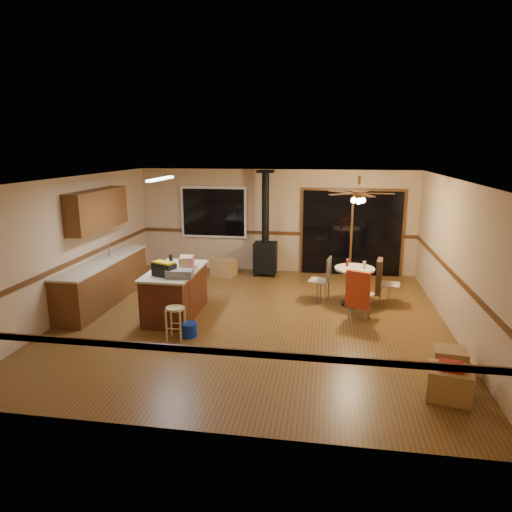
% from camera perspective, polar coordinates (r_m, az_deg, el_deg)
% --- Properties ---
extents(floor, '(7.00, 7.00, 0.00)m').
position_cam_1_polar(floor, '(8.61, -0.31, -7.93)').
color(floor, brown).
rests_on(floor, ground).
extents(ceiling, '(7.00, 7.00, 0.00)m').
position_cam_1_polar(ceiling, '(8.03, -0.34, 9.61)').
color(ceiling, silver).
rests_on(ceiling, ground).
extents(wall_back, '(7.00, 0.00, 7.00)m').
position_cam_1_polar(wall_back, '(11.62, 2.47, 4.37)').
color(wall_back, tan).
rests_on(wall_back, ground).
extents(wall_front, '(7.00, 0.00, 7.00)m').
position_cam_1_polar(wall_front, '(4.95, -6.95, -8.51)').
color(wall_front, tan).
rests_on(wall_front, ground).
extents(wall_left, '(0.00, 7.00, 7.00)m').
position_cam_1_polar(wall_left, '(9.43, -21.83, 1.24)').
color(wall_left, tan).
rests_on(wall_left, ground).
extents(wall_right, '(0.00, 7.00, 7.00)m').
position_cam_1_polar(wall_right, '(8.41, 23.92, -0.35)').
color(wall_right, tan).
rests_on(wall_right, ground).
extents(chair_rail, '(7.00, 7.00, 0.08)m').
position_cam_1_polar(chair_rail, '(8.29, -0.32, -1.49)').
color(chair_rail, '#4F2C13').
rests_on(chair_rail, ground).
extents(window, '(1.72, 0.10, 1.32)m').
position_cam_1_polar(window, '(11.83, -5.31, 5.46)').
color(window, black).
rests_on(window, ground).
extents(sliding_door, '(2.52, 0.10, 2.10)m').
position_cam_1_polar(sliding_door, '(11.56, 11.83, 2.78)').
color(sliding_door, black).
rests_on(sliding_door, ground).
extents(lower_cabinets, '(0.60, 3.00, 0.86)m').
position_cam_1_polar(lower_cabinets, '(9.91, -18.44, -3.11)').
color(lower_cabinets, brown).
rests_on(lower_cabinets, ground).
extents(countertop, '(0.64, 3.04, 0.04)m').
position_cam_1_polar(countertop, '(9.80, -18.63, -0.58)').
color(countertop, '#BCB092').
rests_on(countertop, lower_cabinets).
extents(upper_cabinets, '(0.35, 2.00, 0.80)m').
position_cam_1_polar(upper_cabinets, '(9.84, -19.20, 5.50)').
color(upper_cabinets, brown).
rests_on(upper_cabinets, ground).
extents(kitchen_island, '(0.88, 1.68, 0.90)m').
position_cam_1_polar(kitchen_island, '(8.81, -10.03, -4.51)').
color(kitchen_island, '#4B2012').
rests_on(kitchen_island, ground).
extents(wood_stove, '(0.55, 0.50, 2.52)m').
position_cam_1_polar(wood_stove, '(11.32, 1.17, 1.18)').
color(wood_stove, black).
rests_on(wood_stove, ground).
extents(ceiling_fan, '(0.24, 0.24, 0.55)m').
position_cam_1_polar(ceiling_fan, '(9.10, 12.70, 7.30)').
color(ceiling_fan, brown).
rests_on(ceiling_fan, ceiling).
extents(fluorescent_strip, '(0.10, 1.20, 0.04)m').
position_cam_1_polar(fluorescent_strip, '(8.79, -11.84, 9.41)').
color(fluorescent_strip, white).
rests_on(fluorescent_strip, ceiling).
extents(toolbox_grey, '(0.48, 0.29, 0.14)m').
position_cam_1_polar(toolbox_grey, '(8.13, -9.52, -2.20)').
color(toolbox_grey, slate).
rests_on(toolbox_grey, kitchen_island).
extents(toolbox_black, '(0.47, 0.36, 0.23)m').
position_cam_1_polar(toolbox_black, '(8.28, -11.41, -1.67)').
color(toolbox_black, black).
rests_on(toolbox_black, kitchen_island).
extents(toolbox_yellow_lid, '(0.43, 0.33, 0.03)m').
position_cam_1_polar(toolbox_yellow_lid, '(8.25, -11.45, -0.80)').
color(toolbox_yellow_lid, gold).
rests_on(toolbox_yellow_lid, toolbox_black).
extents(box_on_island, '(0.28, 0.36, 0.22)m').
position_cam_1_polar(box_on_island, '(8.76, -8.67, -0.76)').
color(box_on_island, '#9E7B46').
rests_on(box_on_island, kitchen_island).
extents(bottle_dark, '(0.09, 0.09, 0.26)m').
position_cam_1_polar(bottle_dark, '(8.81, -10.58, -0.63)').
color(bottle_dark, black).
rests_on(bottle_dark, kitchen_island).
extents(bottle_pink, '(0.08, 0.08, 0.22)m').
position_cam_1_polar(bottle_pink, '(8.61, -8.03, -0.98)').
color(bottle_pink, '#D84C8C').
rests_on(bottle_pink, kitchen_island).
extents(bottle_white, '(0.07, 0.07, 0.20)m').
position_cam_1_polar(bottle_white, '(9.01, -9.23, -0.45)').
color(bottle_white, white).
rests_on(bottle_white, kitchen_island).
extents(bar_stool, '(0.35, 0.35, 0.56)m').
position_cam_1_polar(bar_stool, '(7.81, -10.02, -8.24)').
color(bar_stool, tan).
rests_on(bar_stool, floor).
extents(blue_bucket, '(0.34, 0.34, 0.24)m').
position_cam_1_polar(blue_bucket, '(7.93, -8.39, -9.09)').
color(blue_bucket, '#0B2AA4').
rests_on(blue_bucket, floor).
extents(dining_table, '(0.80, 0.80, 0.78)m').
position_cam_1_polar(dining_table, '(9.43, 12.17, -2.94)').
color(dining_table, black).
rests_on(dining_table, ground).
extents(glass_red, '(0.07, 0.07, 0.15)m').
position_cam_1_polar(glass_red, '(9.43, 11.33, -0.82)').
color(glass_red, '#590C14').
rests_on(glass_red, dining_table).
extents(glass_cream, '(0.07, 0.07, 0.15)m').
position_cam_1_polar(glass_cream, '(9.30, 13.39, -1.11)').
color(glass_cream, beige).
rests_on(glass_cream, dining_table).
extents(chair_left, '(0.47, 0.47, 0.51)m').
position_cam_1_polar(chair_left, '(9.47, 8.56, -2.31)').
color(chair_left, tan).
rests_on(chair_left, ground).
extents(chair_near, '(0.57, 0.59, 0.70)m').
position_cam_1_polar(chair_near, '(8.58, 12.67, -4.12)').
color(chair_near, tan).
rests_on(chair_near, ground).
extents(chair_right, '(0.52, 0.49, 0.70)m').
position_cam_1_polar(chair_right, '(9.53, 15.29, -2.49)').
color(chair_right, tan).
rests_on(chair_right, ground).
extents(box_under_window, '(0.66, 0.58, 0.44)m').
position_cam_1_polar(box_under_window, '(11.37, -4.05, -1.43)').
color(box_under_window, '#9E7B46').
rests_on(box_under_window, floor).
extents(box_corner_a, '(0.62, 0.55, 0.41)m').
position_cam_1_polar(box_corner_a, '(6.53, 23.00, -14.45)').
color(box_corner_a, '#9E7B46').
rests_on(box_corner_a, floor).
extents(box_corner_b, '(0.49, 0.43, 0.36)m').
position_cam_1_polar(box_corner_b, '(7.20, 23.04, -11.96)').
color(box_corner_b, '#9E7B46').
rests_on(box_corner_b, floor).
extents(box_small_red, '(0.34, 0.30, 0.08)m').
position_cam_1_polar(box_small_red, '(6.42, 23.20, -12.52)').
color(box_small_red, maroon).
rests_on(box_small_red, box_corner_a).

